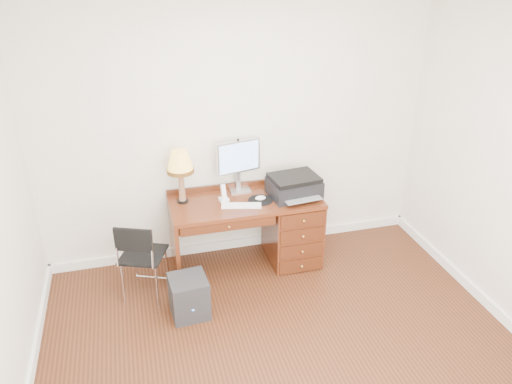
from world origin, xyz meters
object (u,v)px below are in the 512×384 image
object	(u,v)px
monitor	(239,160)
leg_lamp	(180,165)
equipment_box	(189,296)
printer	(294,186)
desk	(276,225)
chair	(143,252)
phone	(224,196)

from	to	relation	value
monitor	leg_lamp	bearing A→B (deg)	178.37
leg_lamp	equipment_box	size ratio (longest dim) A/B	1.41
printer	equipment_box	size ratio (longest dim) A/B	1.38
desk	equipment_box	xyz separation A→B (m)	(-1.01, -0.66, -0.22)
printer	chair	xyz separation A→B (m)	(-1.54, -0.27, -0.36)
chair	equipment_box	world-z (taller)	chair
printer	leg_lamp	bearing A→B (deg)	166.02
desk	monitor	bearing A→B (deg)	143.90
equipment_box	monitor	bearing A→B (deg)	48.51
desk	phone	world-z (taller)	phone
printer	equipment_box	world-z (taller)	printer
monitor	equipment_box	bearing A→B (deg)	-140.12
leg_lamp	chair	bearing A→B (deg)	-136.06
monitor	leg_lamp	xyz separation A→B (m)	(-0.60, -0.12, 0.06)
chair	equipment_box	distance (m)	0.59
printer	equipment_box	distance (m)	1.50
equipment_box	desk	bearing A→B (deg)	28.96
phone	monitor	bearing A→B (deg)	32.19
monitor	chair	size ratio (longest dim) A/B	0.66
desk	chair	world-z (taller)	chair
leg_lamp	chair	distance (m)	0.89
desk	equipment_box	size ratio (longest dim) A/B	3.93
monitor	printer	world-z (taller)	monitor
desk	leg_lamp	distance (m)	1.19
desk	monitor	size ratio (longest dim) A/B	2.79
phone	desk	bearing A→B (deg)	-15.86
leg_lamp	chair	world-z (taller)	leg_lamp
desk	phone	xyz separation A→B (m)	(-0.54, 0.02, 0.39)
leg_lamp	phone	distance (m)	0.53
phone	equipment_box	size ratio (longest dim) A/B	0.47
printer	desk	bearing A→B (deg)	163.83
monitor	equipment_box	world-z (taller)	monitor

